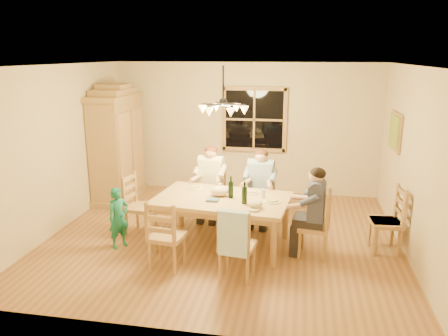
% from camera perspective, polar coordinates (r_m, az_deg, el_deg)
% --- Properties ---
extents(floor, '(5.50, 5.50, 0.00)m').
position_cam_1_polar(floor, '(7.12, -0.10, -8.99)').
color(floor, brown).
rests_on(floor, ground).
extents(ceiling, '(5.50, 5.00, 0.02)m').
position_cam_1_polar(ceiling, '(6.52, -0.11, 13.28)').
color(ceiling, white).
rests_on(ceiling, wall_back).
extents(wall_back, '(5.50, 0.02, 2.70)m').
position_cam_1_polar(wall_back, '(9.11, 2.71, 5.16)').
color(wall_back, beige).
rests_on(wall_back, floor).
extents(wall_left, '(0.02, 5.00, 2.70)m').
position_cam_1_polar(wall_left, '(7.66, -20.80, 2.36)').
color(wall_left, beige).
rests_on(wall_left, floor).
extents(wall_right, '(0.02, 5.00, 2.70)m').
position_cam_1_polar(wall_right, '(6.78, 23.43, 0.58)').
color(wall_right, beige).
rests_on(wall_right, floor).
extents(window, '(1.30, 0.06, 1.30)m').
position_cam_1_polar(window, '(9.03, 3.96, 6.33)').
color(window, black).
rests_on(window, wall_back).
extents(painting, '(0.06, 0.78, 0.64)m').
position_cam_1_polar(painting, '(7.87, 21.46, 4.47)').
color(painting, olive).
rests_on(painting, wall_right).
extents(chandelier, '(0.77, 0.68, 0.71)m').
position_cam_1_polar(chandelier, '(6.56, -0.11, 7.84)').
color(chandelier, black).
rests_on(chandelier, ceiling).
extents(armoire, '(0.66, 1.40, 2.30)m').
position_cam_1_polar(armoire, '(8.92, -13.78, 2.61)').
color(armoire, olive).
rests_on(armoire, floor).
extents(dining_table, '(2.12, 1.44, 0.76)m').
position_cam_1_polar(dining_table, '(6.63, -0.24, -4.67)').
color(dining_table, '#AB894C').
rests_on(dining_table, floor).
extents(chair_far_left, '(0.49, 0.47, 0.99)m').
position_cam_1_polar(chair_far_left, '(7.74, -1.70, -4.62)').
color(chair_far_left, '#AB744B').
rests_on(chair_far_left, floor).
extents(chair_far_right, '(0.49, 0.47, 0.99)m').
position_cam_1_polar(chair_far_right, '(7.51, 4.73, -5.26)').
color(chair_far_right, '#AB744B').
rests_on(chair_far_right, floor).
extents(chair_near_left, '(0.49, 0.47, 0.99)m').
position_cam_1_polar(chair_near_left, '(6.12, -7.42, -10.17)').
color(chair_near_left, '#AB744B').
rests_on(chair_near_left, floor).
extents(chair_near_right, '(0.49, 0.47, 0.99)m').
position_cam_1_polar(chair_near_right, '(5.81, 1.74, -11.46)').
color(chair_near_right, '#AB744B').
rests_on(chair_near_right, floor).
extents(chair_end_left, '(0.47, 0.49, 0.99)m').
position_cam_1_polar(chair_end_left, '(7.26, -10.76, -6.21)').
color(chair_end_left, '#AB744B').
rests_on(chair_end_left, floor).
extents(chair_end_right, '(0.47, 0.49, 0.99)m').
position_cam_1_polar(chair_end_right, '(6.51, 11.58, -8.75)').
color(chair_end_right, '#AB744B').
rests_on(chair_end_right, floor).
extents(adult_woman, '(0.43, 0.46, 0.87)m').
position_cam_1_polar(adult_woman, '(7.57, -1.73, -0.77)').
color(adult_woman, beige).
rests_on(adult_woman, floor).
extents(adult_plaid_man, '(0.43, 0.46, 0.87)m').
position_cam_1_polar(adult_plaid_man, '(7.35, 4.81, -1.31)').
color(adult_plaid_man, '#345B90').
rests_on(adult_plaid_man, floor).
extents(adult_slate_man, '(0.46, 0.43, 0.87)m').
position_cam_1_polar(adult_slate_man, '(6.32, 11.83, -4.27)').
color(adult_slate_man, '#3F4465').
rests_on(adult_slate_man, floor).
extents(towel, '(0.39, 0.14, 0.58)m').
position_cam_1_polar(towel, '(5.48, 1.24, -8.57)').
color(towel, '#AACDE6').
rests_on(towel, chair_near_right).
extents(wine_bottle_a, '(0.08, 0.08, 0.33)m').
position_cam_1_polar(wine_bottle_a, '(6.55, 0.90, -2.50)').
color(wine_bottle_a, black).
rests_on(wine_bottle_a, dining_table).
extents(wine_bottle_b, '(0.08, 0.08, 0.33)m').
position_cam_1_polar(wine_bottle_b, '(6.30, 2.69, -3.23)').
color(wine_bottle_b, black).
rests_on(wine_bottle_b, dining_table).
extents(plate_woman, '(0.26, 0.26, 0.02)m').
position_cam_1_polar(plate_woman, '(7.05, -3.84, -2.61)').
color(plate_woman, white).
rests_on(plate_woman, dining_table).
extents(plate_plaid, '(0.26, 0.26, 0.02)m').
position_cam_1_polar(plate_plaid, '(6.83, 3.63, -3.18)').
color(plate_plaid, white).
rests_on(plate_plaid, dining_table).
extents(plate_slate, '(0.26, 0.26, 0.02)m').
position_cam_1_polar(plate_slate, '(6.44, 6.28, -4.34)').
color(plate_slate, white).
rests_on(plate_slate, dining_table).
extents(wine_glass_a, '(0.06, 0.06, 0.14)m').
position_cam_1_polar(wine_glass_a, '(6.82, -0.53, -2.62)').
color(wine_glass_a, silver).
rests_on(wine_glass_a, dining_table).
extents(wine_glass_b, '(0.06, 0.06, 0.14)m').
position_cam_1_polar(wine_glass_b, '(6.57, 5.17, -3.38)').
color(wine_glass_b, silver).
rests_on(wine_glass_b, dining_table).
extents(cap, '(0.20, 0.20, 0.11)m').
position_cam_1_polar(cap, '(6.16, 4.14, -4.74)').
color(cap, tan).
rests_on(cap, dining_table).
extents(napkin, '(0.20, 0.16, 0.03)m').
position_cam_1_polar(napkin, '(6.45, -1.50, -4.19)').
color(napkin, '#476283').
rests_on(napkin, dining_table).
extents(cloth_bundle, '(0.28, 0.22, 0.15)m').
position_cam_1_polar(cloth_bundle, '(6.65, -0.61, -3.02)').
color(cloth_bundle, beige).
rests_on(cloth_bundle, dining_table).
extents(child, '(0.38, 0.41, 0.94)m').
position_cam_1_polar(child, '(6.80, -13.59, -6.33)').
color(child, '#1A7661').
rests_on(child, floor).
extents(chair_spare_front, '(0.47, 0.49, 0.99)m').
position_cam_1_polar(chair_spare_front, '(6.95, 20.27, -7.88)').
color(chair_spare_front, '#AB744B').
rests_on(chair_spare_front, floor).
extents(chair_spare_back, '(0.45, 0.47, 0.99)m').
position_cam_1_polar(chair_spare_back, '(6.99, 20.20, -7.72)').
color(chair_spare_back, '#AB744B').
rests_on(chair_spare_back, floor).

